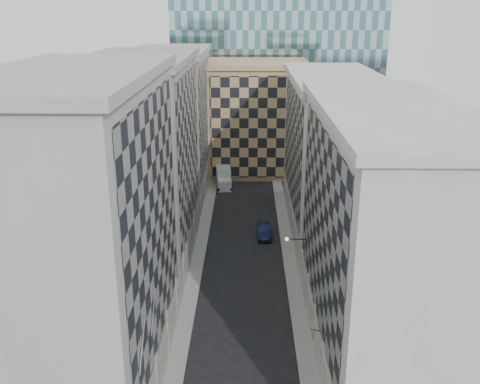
{
  "coord_description": "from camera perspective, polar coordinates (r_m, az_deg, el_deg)",
  "views": [
    {
      "loc": [
        0.39,
        -23.13,
        27.35
      ],
      "look_at": [
        -0.19,
        15.91,
        13.79
      ],
      "focal_mm": 40.0,
      "sensor_mm": 36.0,
      "label": 1
    }
  ],
  "objects": [
    {
      "name": "sidewalk_west",
      "position": [
        59.98,
        -4.68,
        -7.96
      ],
      "size": [
        1.5,
        100.0,
        0.15
      ],
      "primitive_type": "cube",
      "color": "gray",
      "rests_on": "ground"
    },
    {
      "name": "sidewalk_east",
      "position": [
        59.92,
        5.46,
        -8.02
      ],
      "size": [
        1.5,
        100.0,
        0.15
      ],
      "primitive_type": "cube",
      "color": "gray",
      "rests_on": "ground"
    },
    {
      "name": "bldg_left_a",
      "position": [
        39.15,
        -16.02,
        -5.01
      ],
      "size": [
        10.8,
        22.8,
        23.7
      ],
      "color": "gray",
      "rests_on": "ground"
    },
    {
      "name": "bldg_left_b",
      "position": [
        59.45,
        -10.13,
        3.21
      ],
      "size": [
        10.8,
        22.8,
        22.7
      ],
      "color": "gray",
      "rests_on": "ground"
    },
    {
      "name": "bldg_left_c",
      "position": [
        80.65,
        -7.26,
        7.18
      ],
      "size": [
        10.8,
        22.8,
        21.7
      ],
      "color": "gray",
      "rests_on": "ground"
    },
    {
      "name": "bldg_right_a",
      "position": [
        43.05,
        14.93,
        -4.84
      ],
      "size": [
        10.8,
        26.8,
        20.7
      ],
      "color": "#B2ADA3",
      "rests_on": "ground"
    },
    {
      "name": "bldg_right_b",
      "position": [
        68.25,
        9.7,
        4.02
      ],
      "size": [
        10.8,
        28.8,
        19.7
      ],
      "color": "#B2ADA3",
      "rests_on": "ground"
    },
    {
      "name": "tan_block",
      "position": [
        92.78,
        1.85,
        8.01
      ],
      "size": [
        16.8,
        14.8,
        18.8
      ],
      "color": "#9C7B52",
      "rests_on": "ground"
    },
    {
      "name": "church_tower",
      "position": [
        105.13,
        0.67,
        18.93
      ],
      "size": [
        7.2,
        7.2,
        51.5
      ],
      "color": "#2B2521",
      "rests_on": "ground"
    },
    {
      "name": "flagpoles_left",
      "position": [
        35.53,
        -9.79,
        -14.16
      ],
      "size": [
        0.1,
        6.33,
        2.33
      ],
      "color": "gray",
      "rests_on": "ground"
    },
    {
      "name": "bracket_lamp",
      "position": [
        51.81,
        5.21,
        -5.03
      ],
      "size": [
        1.98,
        0.36,
        0.36
      ],
      "color": "black",
      "rests_on": "ground"
    },
    {
      "name": "box_truck",
      "position": [
        85.64,
        -1.74,
        1.44
      ],
      "size": [
        2.76,
        5.64,
        2.99
      ],
      "rotation": [
        0.0,
        0.0,
        0.1
      ],
      "color": "silver",
      "rests_on": "ground"
    },
    {
      "name": "dark_car",
      "position": [
        67.25,
        2.59,
        -4.15
      ],
      "size": [
        1.64,
        4.65,
        1.53
      ],
      "primitive_type": "imported",
      "rotation": [
        0.0,
        0.0,
        -0.0
      ],
      "color": "#0E1736",
      "rests_on": "ground"
    },
    {
      "name": "shop_sign",
      "position": [
        42.35,
        7.78,
        -14.77
      ],
      "size": [
        0.75,
        0.66,
        0.76
      ],
      "rotation": [
        0.0,
        0.0,
        -0.34
      ],
      "color": "black",
      "rests_on": "ground"
    }
  ]
}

